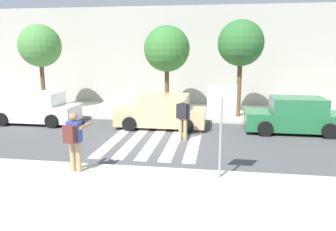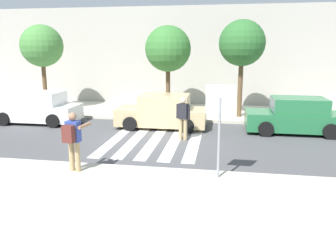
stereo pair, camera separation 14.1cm
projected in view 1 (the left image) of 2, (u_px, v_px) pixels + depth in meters
The scene contains 18 objects.
ground_plane at pixel (154, 141), 13.03m from camera, with size 120.00×120.00×0.00m, color #4C4C4F.
sidewalk_near at pixel (98, 217), 7.01m from camera, with size 60.00×6.00×0.14m, color beige.
sidewalk_far at pixel (174, 111), 18.82m from camera, with size 60.00×4.80×0.14m, color beige.
building_facade_far at pixel (183, 56), 22.47m from camera, with size 56.00×4.00×6.20m, color #ADA89E.
crosswalk_stripe_0 at pixel (117, 138), 13.46m from camera, with size 0.44×5.20×0.01m, color silver.
crosswalk_stripe_1 at pixel (136, 139), 13.34m from camera, with size 0.44×5.20×0.01m, color silver.
crosswalk_stripe_2 at pixel (155, 140), 13.22m from camera, with size 0.44×5.20×0.01m, color silver.
crosswalk_stripe_3 at pixel (174, 140), 13.10m from camera, with size 0.44×5.20×0.01m, color silver.
crosswalk_stripe_4 at pixel (194, 141), 12.98m from camera, with size 0.44×5.20×0.01m, color silver.
stop_sign at pixel (221, 111), 8.65m from camera, with size 0.76×0.08×2.55m.
photographer_with_backpack at pixel (74, 137), 9.22m from camera, with size 0.66×0.89×1.72m.
pedestrian_crossing at pixel (183, 116), 13.02m from camera, with size 0.56×0.33×1.72m.
parked_car_white at pixel (37, 109), 16.05m from camera, with size 4.10×1.92×1.55m.
parked_car_tan at pixel (162, 112), 15.12m from camera, with size 4.10×1.92×1.55m.
parked_car_green at pixel (294, 116), 14.24m from camera, with size 4.10×1.92×1.55m.
street_tree_west at pixel (40, 46), 18.15m from camera, with size 2.34×2.34×4.79m.
street_tree_center at pixel (167, 49), 17.27m from camera, with size 2.43×2.43×4.68m.
street_tree_east at pixel (241, 44), 16.37m from camera, with size 2.31×2.31×4.90m.
Camera 1 is at (2.47, -12.32, 3.62)m, focal length 35.00 mm.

